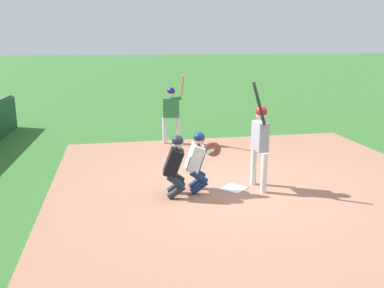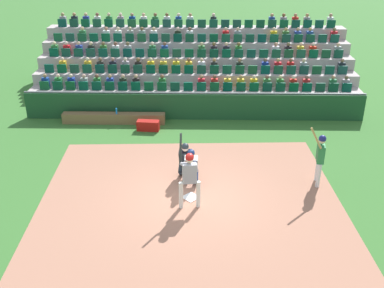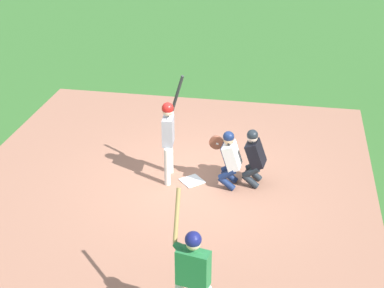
{
  "view_description": "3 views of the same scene",
  "coord_description": "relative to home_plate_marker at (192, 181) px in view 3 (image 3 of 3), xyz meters",
  "views": [
    {
      "loc": [
        7.95,
        -2.08,
        3.13
      ],
      "look_at": [
        0.46,
        -0.98,
        1.16
      ],
      "focal_mm": 37.73,
      "sensor_mm": 36.0,
      "label": 1
    },
    {
      "loc": [
        -0.28,
        12.09,
        7.65
      ],
      "look_at": [
        -0.02,
        -1.11,
        1.32
      ],
      "focal_mm": 42.69,
      "sensor_mm": 36.0,
      "label": 2
    },
    {
      "loc": [
        -10.3,
        -2.34,
        6.38
      ],
      "look_at": [
        -0.12,
        -0.02,
        0.98
      ],
      "focal_mm": 52.91,
      "sensor_mm": 36.0,
      "label": 3
    }
  ],
  "objects": [
    {
      "name": "home_plate_marker",
      "position": [
        0.0,
        0.0,
        0.0
      ],
      "size": [
        0.62,
        0.62,
        0.02
      ],
      "primitive_type": "cube",
      "rotation": [
        0.0,
        0.0,
        0.79
      ],
      "color": "white",
      "rests_on": "infield_dirt_patch"
    },
    {
      "name": "catcher_crouching",
      "position": [
        0.02,
        -0.79,
        0.71
      ],
      "size": [
        0.47,
        0.72,
        1.31
      ],
      "color": "navy",
      "rests_on": "ground_plane"
    },
    {
      "name": "batter_at_plate",
      "position": [
        0.03,
        0.52,
        1.11
      ],
      "size": [
        0.66,
        0.43,
        2.33
      ],
      "color": "silver",
      "rests_on": "ground_plane"
    },
    {
      "name": "infield_dirt_patch",
      "position": [
        0.0,
        0.5,
        -0.01
      ],
      "size": [
        9.58,
        9.22,
        0.01
      ],
      "primitive_type": "cube",
      "rotation": [
        0.0,
        0.0,
        0.04
      ],
      "color": "#A26C56",
      "rests_on": "ground_plane"
    },
    {
      "name": "home_plate_umpire",
      "position": [
        0.2,
        -1.29,
        0.69
      ],
      "size": [
        0.49,
        0.49,
        1.3
      ],
      "color": "#1E252C",
      "rests_on": "ground_plane"
    },
    {
      "name": "ground_plane",
      "position": [
        0.0,
        0.0,
        -0.02
      ],
      "size": [
        160.0,
        160.0,
        0.0
      ],
      "primitive_type": "plane",
      "color": "#33672A"
    },
    {
      "name": "on_deck_batter",
      "position": [
        -4.11,
        -0.94,
        1.06
      ],
      "size": [
        0.65,
        0.64,
        2.14
      ],
      "color": "silver",
      "rests_on": "ground_plane"
    }
  ]
}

